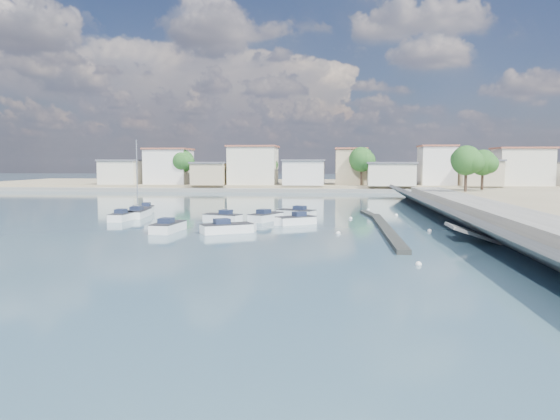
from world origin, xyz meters
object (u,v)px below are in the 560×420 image
at_px(motorboat_b, 267,217).
at_px(motorboat_g, 146,210).
at_px(motorboat_a, 169,227).
at_px(motorboat_d, 294,221).
at_px(sailboat, 138,213).
at_px(motorboat_f, 221,218).
at_px(motorboat_e, 123,217).
at_px(motorboat_c, 294,213).
at_px(motorboat_h, 229,228).

xyz_separation_m(motorboat_b, motorboat_g, (-15.83, 6.86, 0.00)).
distance_m(motorboat_a, motorboat_d, 12.61).
xyz_separation_m(motorboat_a, motorboat_g, (-8.03, 16.53, 0.00)).
bearing_deg(sailboat, motorboat_f, -21.70).
distance_m(motorboat_a, sailboat, 14.42).
xyz_separation_m(motorboat_e, sailboat, (0.27, 3.86, 0.04)).
height_order(motorboat_e, sailboat, sailboat).
relative_size(motorboat_a, motorboat_c, 1.08).
bearing_deg(motorboat_a, motorboat_g, 115.91).
bearing_deg(sailboat, motorboat_c, 5.92).
relative_size(motorboat_e, motorboat_g, 1.04).
xyz_separation_m(motorboat_b, motorboat_e, (-15.48, -1.15, 0.00)).
relative_size(motorboat_d, motorboat_f, 0.93).
distance_m(motorboat_d, motorboat_e, 18.72).
bearing_deg(motorboat_h, sailboat, 135.37).
relative_size(motorboat_g, motorboat_h, 0.92).
bearing_deg(motorboat_f, motorboat_g, 143.12).
height_order(motorboat_d, motorboat_g, same).
bearing_deg(motorboat_g, motorboat_h, -51.25).
bearing_deg(motorboat_a, motorboat_d, 30.07).
relative_size(motorboat_b, motorboat_g, 1.09).
relative_size(motorboat_g, sailboat, 0.50).
xyz_separation_m(motorboat_a, motorboat_e, (-7.67, 8.52, -0.00)).
xyz_separation_m(motorboat_a, motorboat_b, (7.80, 9.67, -0.00)).
distance_m(motorboat_c, sailboat, 17.91).
xyz_separation_m(motorboat_e, motorboat_g, (-0.36, 8.01, 0.00)).
bearing_deg(motorboat_a, motorboat_c, 53.79).
bearing_deg(sailboat, motorboat_g, 98.59).
relative_size(motorboat_c, motorboat_h, 0.99).
bearing_deg(motorboat_b, motorboat_c, 60.14).
xyz_separation_m(motorboat_a, motorboat_f, (3.05, 8.22, -0.00)).
bearing_deg(motorboat_f, motorboat_b, 17.05).
relative_size(motorboat_b, motorboat_f, 1.08).
height_order(motorboat_g, sailboat, sailboat).
bearing_deg(motorboat_g, motorboat_b, -23.42).
bearing_deg(motorboat_d, motorboat_e, 173.24).
distance_m(motorboat_a, motorboat_b, 12.43).
height_order(motorboat_a, motorboat_g, same).
relative_size(motorboat_a, motorboat_b, 1.07).
height_order(motorboat_c, motorboat_e, same).
bearing_deg(motorboat_g, motorboat_e, -87.44).
bearing_deg(motorboat_g, motorboat_f, -36.88).
distance_m(motorboat_b, motorboat_d, 4.58).
height_order(motorboat_a, motorboat_f, same).
bearing_deg(motorboat_b, motorboat_e, -175.75).
relative_size(motorboat_b, motorboat_d, 1.16).
relative_size(motorboat_h, sailboat, 0.54).
bearing_deg(motorboat_c, motorboat_e, -162.50).
bearing_deg(motorboat_h, motorboat_f, 106.51).
relative_size(motorboat_a, sailboat, 0.58).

